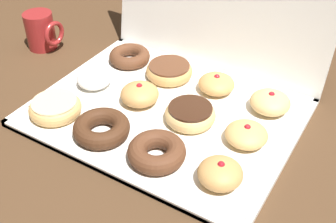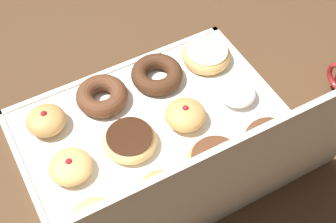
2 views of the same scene
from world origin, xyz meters
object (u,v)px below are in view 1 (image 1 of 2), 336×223
jelly_filled_donut_10 (216,84)px  coffee_mug (41,30)px  chocolate_cake_ring_donut_8 (130,56)px  jelly_filled_donut_11 (270,102)px  jelly_filled_donut_5 (140,94)px  glazed_ring_donut_0 (55,107)px  chocolate_frosted_donut_9 (169,71)px  chocolate_cake_ring_donut_2 (157,152)px  chocolate_cake_ring_donut_1 (102,128)px  powdered_filled_donut_4 (93,79)px  chocolate_frosted_donut_6 (190,114)px  jelly_filled_donut_7 (245,136)px  jelly_filled_donut_3 (220,173)px  donut_box (165,113)px

jelly_filled_donut_10 → coffee_mug: coffee_mug is taller
chocolate_cake_ring_donut_8 → jelly_filled_donut_11: bearing=-1.3°
jelly_filled_donut_5 → coffee_mug: (-0.38, 0.09, 0.02)m
glazed_ring_donut_0 → chocolate_frosted_donut_9: size_ratio=1.00×
chocolate_frosted_donut_9 → coffee_mug: coffee_mug is taller
jelly_filled_donut_5 → jelly_filled_donut_10: size_ratio=1.02×
chocolate_cake_ring_donut_2 → chocolate_cake_ring_donut_1: bearing=179.5°
powdered_filled_donut_4 → coffee_mug: 0.27m
jelly_filled_donut_10 → chocolate_cake_ring_donut_1: bearing=-116.3°
glazed_ring_donut_0 → chocolate_cake_ring_donut_2: (0.27, -0.00, 0.00)m
chocolate_cake_ring_donut_1 → powdered_filled_donut_4: size_ratio=1.43×
jelly_filled_donut_11 → chocolate_cake_ring_donut_8: bearing=178.7°
chocolate_cake_ring_donut_8 → chocolate_frosted_donut_9: 0.13m
jelly_filled_donut_5 → chocolate_frosted_donut_6: (0.13, 0.00, -0.00)m
jelly_filled_donut_7 → jelly_filled_donut_3: bearing=-88.6°
jelly_filled_donut_3 → chocolate_cake_ring_donut_8: (-0.39, 0.26, -0.01)m
chocolate_frosted_donut_9 → coffee_mug: bearing=-174.2°
chocolate_frosted_donut_6 → chocolate_frosted_donut_9: size_ratio=0.96×
jelly_filled_donut_3 → jelly_filled_donut_11: size_ratio=0.93×
coffee_mug → donut_box: bearing=-10.9°
chocolate_cake_ring_donut_8 → jelly_filled_donut_3: bearing=-34.2°
glazed_ring_donut_0 → powdered_filled_donut_4: (0.00, 0.13, 0.00)m
donut_box → chocolate_cake_ring_donut_8: size_ratio=5.29×
chocolate_cake_ring_donut_2 → powdered_filled_donut_4: (-0.26, 0.13, 0.00)m
powdered_filled_donut_4 → jelly_filled_donut_5: (0.13, 0.01, 0.00)m
chocolate_cake_ring_donut_2 → coffee_mug: (-0.52, 0.22, 0.02)m
donut_box → chocolate_cake_ring_donut_1: size_ratio=4.77×
jelly_filled_donut_3 → chocolate_cake_ring_donut_8: 0.47m
chocolate_cake_ring_donut_8 → donut_box: bearing=-35.1°
jelly_filled_donut_11 → chocolate_frosted_donut_6: bearing=-136.7°
jelly_filled_donut_7 → jelly_filled_donut_10: (-0.13, 0.14, 0.00)m
jelly_filled_donut_5 → jelly_filled_donut_10: bearing=45.5°
powdered_filled_donut_4 → chocolate_frosted_donut_6: powdered_filled_donut_4 is taller
chocolate_cake_ring_donut_8 → coffee_mug: 0.27m
glazed_ring_donut_0 → jelly_filled_donut_10: (0.26, 0.26, 0.00)m
chocolate_cake_ring_donut_1 → chocolate_frosted_donut_6: 0.19m
donut_box → jelly_filled_donut_10: jelly_filled_donut_10 is taller
jelly_filled_donut_3 → glazed_ring_donut_0: bearing=-179.4°
glazed_ring_donut_0 → chocolate_cake_ring_donut_8: 0.27m
jelly_filled_donut_7 → jelly_filled_donut_11: (0.00, 0.13, 0.00)m
jelly_filled_donut_5 → jelly_filled_donut_11: (0.26, 0.12, -0.00)m
jelly_filled_donut_3 → jelly_filled_donut_11: bearing=90.0°
chocolate_cake_ring_donut_8 → jelly_filled_donut_11: (0.39, -0.01, 0.01)m
chocolate_cake_ring_donut_1 → chocolate_cake_ring_donut_2: bearing=-0.5°
chocolate_cake_ring_donut_1 → chocolate_frosted_donut_9: size_ratio=1.03×
jelly_filled_donut_11 → chocolate_frosted_donut_9: bearing=180.0°
chocolate_cake_ring_donut_2 → jelly_filled_donut_3: bearing=3.5°
glazed_ring_donut_0 → jelly_filled_donut_7: size_ratio=1.32×
chocolate_frosted_donut_9 → donut_box: bearing=-62.6°
chocolate_cake_ring_donut_2 → jelly_filled_donut_5: 0.19m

